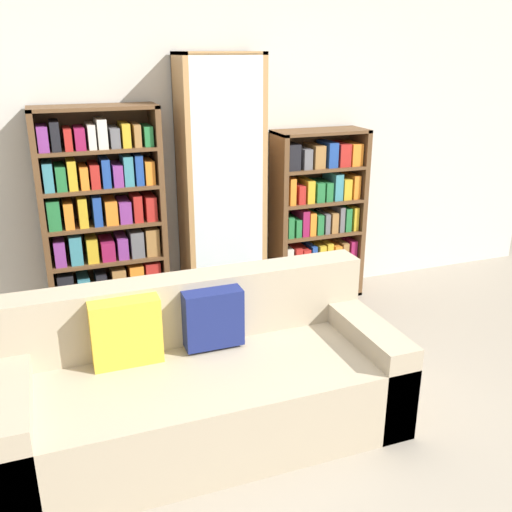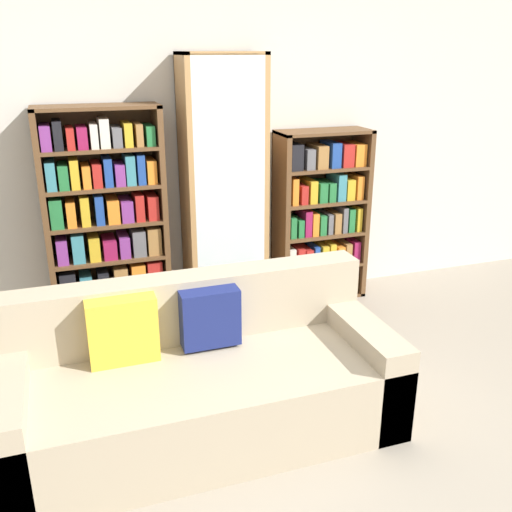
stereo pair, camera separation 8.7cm
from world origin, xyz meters
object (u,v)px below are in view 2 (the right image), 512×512
Objects in this scene: bookshelf_left at (107,225)px; wine_bottle at (310,308)px; couch at (198,383)px; bookshelf_right at (321,218)px; display_cabinet at (224,191)px.

bookshelf_left is 4.38× the size of wine_bottle.
bookshelf_right is (1.40, 1.46, 0.40)m from couch.
bookshelf_left is 0.90m from display_cabinet.
wine_bottle is at bearing -20.53° from bookshelf_left.
couch is 1.57m from bookshelf_left.
bookshelf_right is at bearing 46.15° from couch.
wine_bottle is at bearing 40.65° from couch.
bookshelf_right is 0.81m from wine_bottle.
display_cabinet is (0.57, 1.44, 0.69)m from couch.
bookshelf_right is at bearing 1.08° from display_cabinet.
bookshelf_left is 1.71m from bookshelf_right.
display_cabinet is at bearing -178.92° from bookshelf_right.
wine_bottle is at bearing -120.78° from bookshelf_right.
wine_bottle is at bearing -44.35° from display_cabinet.
bookshelf_left is at bearing 159.47° from wine_bottle.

